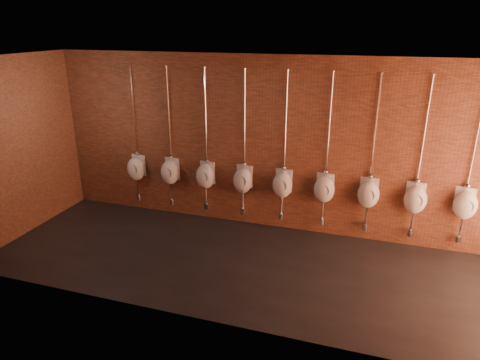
# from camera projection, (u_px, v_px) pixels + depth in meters

# --- Properties ---
(ground) EXTENTS (8.50, 8.50, 0.00)m
(ground) POSITION_uv_depth(u_px,v_px,m) (247.00, 264.00, 6.95)
(ground) COLOR black
(ground) RESTS_ON ground
(room_shell) EXTENTS (8.54, 3.04, 3.22)m
(room_shell) POSITION_uv_depth(u_px,v_px,m) (247.00, 145.00, 6.26)
(room_shell) COLOR black
(room_shell) RESTS_ON ground
(urinal_0) EXTENTS (0.42, 0.38, 2.72)m
(urinal_0) POSITION_uv_depth(u_px,v_px,m) (136.00, 168.00, 8.65)
(urinal_0) COLOR white
(urinal_0) RESTS_ON ground
(urinal_1) EXTENTS (0.42, 0.38, 2.72)m
(urinal_1) POSITION_uv_depth(u_px,v_px,m) (170.00, 172.00, 8.43)
(urinal_1) COLOR white
(urinal_1) RESTS_ON ground
(urinal_2) EXTENTS (0.42, 0.38, 2.72)m
(urinal_2) POSITION_uv_depth(u_px,v_px,m) (206.00, 175.00, 8.21)
(urinal_2) COLOR white
(urinal_2) RESTS_ON ground
(urinal_3) EXTENTS (0.42, 0.38, 2.72)m
(urinal_3) POSITION_uv_depth(u_px,v_px,m) (243.00, 180.00, 8.00)
(urinal_3) COLOR white
(urinal_3) RESTS_ON ground
(urinal_4) EXTENTS (0.42, 0.38, 2.72)m
(urinal_4) POSITION_uv_depth(u_px,v_px,m) (282.00, 184.00, 7.78)
(urinal_4) COLOR white
(urinal_4) RESTS_ON ground
(urinal_5) EXTENTS (0.42, 0.38, 2.72)m
(urinal_5) POSITION_uv_depth(u_px,v_px,m) (324.00, 189.00, 7.57)
(urinal_5) COLOR white
(urinal_5) RESTS_ON ground
(urinal_6) EXTENTS (0.42, 0.38, 2.72)m
(urinal_6) POSITION_uv_depth(u_px,v_px,m) (368.00, 193.00, 7.35)
(urinal_6) COLOR white
(urinal_6) RESTS_ON ground
(urinal_7) EXTENTS (0.42, 0.38, 2.72)m
(urinal_7) POSITION_uv_depth(u_px,v_px,m) (415.00, 199.00, 7.13)
(urinal_7) COLOR white
(urinal_7) RESTS_ON ground
(urinal_8) EXTENTS (0.42, 0.38, 2.72)m
(urinal_8) POSITION_uv_depth(u_px,v_px,m) (465.00, 204.00, 6.92)
(urinal_8) COLOR white
(urinal_8) RESTS_ON ground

